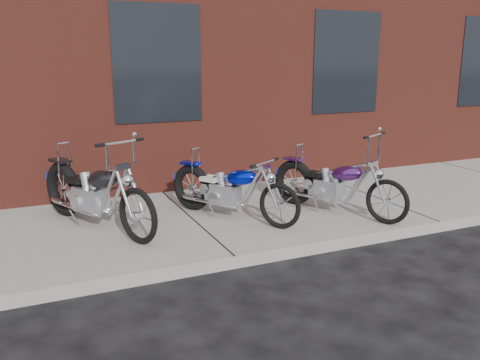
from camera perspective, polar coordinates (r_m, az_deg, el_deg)
name	(u,v)px	position (r m, az deg, el deg)	size (l,w,h in m)	color
ground	(235,269)	(5.75, -0.56, -9.96)	(120.00, 120.00, 0.00)	black
sidewalk	(192,223)	(7.04, -5.42, -4.87)	(22.00, 3.00, 0.15)	gray
chopper_purple	(334,187)	(7.25, 10.55, -0.73)	(1.02, 1.93, 1.18)	black
chopper_blue	(230,191)	(6.90, -1.13, -1.27)	(1.17, 1.83, 0.91)	black
chopper_third	(95,195)	(6.77, -16.02, -1.67)	(1.10, 2.20, 1.21)	black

